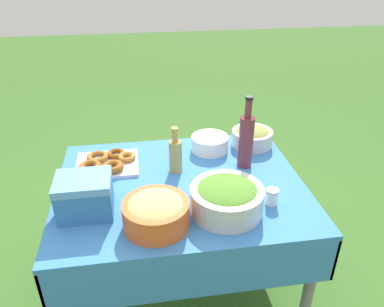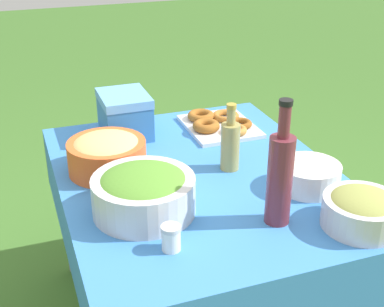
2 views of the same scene
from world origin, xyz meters
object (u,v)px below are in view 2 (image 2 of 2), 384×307
pasta_bowl (107,153)px  plate_stack (309,176)px  olive_oil_bottle (230,144)px  wine_bottle (280,176)px  cooler_box (125,114)px  salad_bowl (144,191)px  olive_bowl (362,209)px  donut_platter (219,124)px

pasta_bowl → plate_stack: pasta_bowl is taller
plate_stack → olive_oil_bottle: 0.29m
pasta_bowl → plate_stack: size_ratio=1.33×
pasta_bowl → wine_bottle: 0.63m
wine_bottle → cooler_box: (0.77, 0.27, -0.06)m
salad_bowl → olive_bowl: bearing=-116.5°
salad_bowl → pasta_bowl: 0.31m
olive_oil_bottle → olive_bowl: 0.51m
plate_stack → donut_platter: bearing=9.1°
pasta_bowl → plate_stack: 0.68m
cooler_box → pasta_bowl: bearing=155.4°
plate_stack → olive_oil_bottle: (0.21, 0.19, 0.05)m
donut_platter → olive_bowl: olive_bowl is taller
pasta_bowl → olive_bowl: bearing=-133.5°
olive_oil_bottle → olive_bowl: bearing=-155.1°
pasta_bowl → wine_bottle: size_ratio=0.71×
donut_platter → wine_bottle: (-0.70, 0.10, 0.13)m
olive_oil_bottle → cooler_box: olive_oil_bottle is taller
pasta_bowl → cooler_box: size_ratio=1.18×
salad_bowl → olive_bowl: (-0.28, -0.57, -0.02)m
donut_platter → olive_oil_bottle: size_ratio=1.33×
wine_bottle → cooler_box: size_ratio=1.66×
donut_platter → olive_oil_bottle: 0.37m
plate_stack → olive_oil_bottle: size_ratio=0.84×
cooler_box → olive_oil_bottle: bearing=-146.4°
olive_oil_bottle → salad_bowl: bearing=116.3°
salad_bowl → wine_bottle: bearing=-117.0°
wine_bottle → salad_bowl: bearing=63.0°
pasta_bowl → cooler_box: 0.32m
wine_bottle → cooler_box: 0.82m
wine_bottle → cooler_box: bearing=19.4°
donut_platter → olive_bowl: size_ratio=1.39×
salad_bowl → plate_stack: size_ratio=1.53×
olive_oil_bottle → wine_bottle: size_ratio=0.63×
cooler_box → salad_bowl: bearing=172.0°
donut_platter → pasta_bowl: bearing=113.5°
donut_platter → plate_stack: size_ratio=1.58×
salad_bowl → cooler_box: cooler_box is taller
pasta_bowl → plate_stack: bearing=-119.6°
plate_stack → olive_oil_bottle: bearing=41.7°
donut_platter → wine_bottle: wine_bottle is taller
pasta_bowl → wine_bottle: wine_bottle is taller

